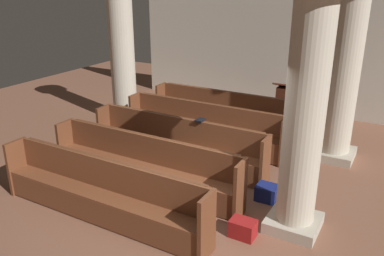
{
  "coord_description": "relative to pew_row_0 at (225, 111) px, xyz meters",
  "views": [
    {
      "loc": [
        2.73,
        -4.89,
        3.56
      ],
      "look_at": [
        -0.96,
        1.62,
        0.75
      ],
      "focal_mm": 37.32,
      "sensor_mm": 36.0,
      "label": 1
    }
  ],
  "objects": [
    {
      "name": "kneeler_box_navy",
      "position": [
        2.06,
        -2.68,
        -0.38
      ],
      "size": [
        0.36,
        0.31,
        0.27
      ],
      "primitive_type": "cube",
      "color": "navy",
      "rests_on": "ground"
    },
    {
      "name": "pillar_aisle_side",
      "position": [
        2.69,
        -0.33,
        1.4
      ],
      "size": [
        0.91,
        0.91,
        3.67
      ],
      "color": "#B6AD9A",
      "rests_on": "ground"
    },
    {
      "name": "back_wall",
      "position": [
        1.16,
        2.46,
        1.74
      ],
      "size": [
        10.0,
        0.16,
        4.5
      ],
      "primitive_type": "cube",
      "color": "beige",
      "rests_on": "ground"
    },
    {
      "name": "pew_row_0",
      "position": [
        0.0,
        0.0,
        0.0
      ],
      "size": [
        3.77,
        0.46,
        0.96
      ],
      "color": "brown",
      "rests_on": "ground"
    },
    {
      "name": "pew_row_1",
      "position": [
        0.0,
        -1.12,
        0.0
      ],
      "size": [
        3.77,
        0.46,
        0.96
      ],
      "color": "brown",
      "rests_on": "ground"
    },
    {
      "name": "pew_row_4",
      "position": [
        0.0,
        -4.5,
        0.0
      ],
      "size": [
        3.77,
        0.46,
        0.96
      ],
      "color": "brown",
      "rests_on": "ground"
    },
    {
      "name": "pew_row_3",
      "position": [
        0.0,
        -3.37,
        0.0
      ],
      "size": [
        3.77,
        0.46,
        0.96
      ],
      "color": "brown",
      "rests_on": "ground"
    },
    {
      "name": "pillar_far_side",
      "position": [
        -2.64,
        -0.58,
        1.4
      ],
      "size": [
        0.91,
        0.91,
        3.67
      ],
      "color": "#B6AD9A",
      "rests_on": "ground"
    },
    {
      "name": "lectern",
      "position": [
        1.04,
        1.27,
        -0.06
      ],
      "size": [
        0.48,
        0.45,
        1.08
      ],
      "color": "#411E13",
      "rests_on": "ground"
    },
    {
      "name": "pew_row_2",
      "position": [
        0.0,
        -2.25,
        0.0
      ],
      "size": [
        3.77,
        0.47,
        0.96
      ],
      "color": "brown",
      "rests_on": "ground"
    },
    {
      "name": "hymn_book",
      "position": [
        0.43,
        -2.07,
        0.47
      ],
      "size": [
        0.15,
        0.21,
        0.03
      ],
      "primitive_type": "cube",
      "color": "black",
      "rests_on": "pew_row_2"
    },
    {
      "name": "ground_plane",
      "position": [
        1.16,
        -3.62,
        -0.51
      ],
      "size": [
        19.2,
        19.2,
        0.0
      ],
      "primitive_type": "plane",
      "color": "brown"
    },
    {
      "name": "pillar_aisle_rear",
      "position": [
        2.69,
        -3.27,
        1.4
      ],
      "size": [
        0.82,
        0.82,
        3.67
      ],
      "color": "#B6AD9A",
      "rests_on": "ground"
    },
    {
      "name": "kneeler_box_red",
      "position": [
        2.1,
        -3.85,
        -0.38
      ],
      "size": [
        0.37,
        0.27,
        0.27
      ],
      "primitive_type": "cube",
      "color": "maroon",
      "rests_on": "ground"
    }
  ]
}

